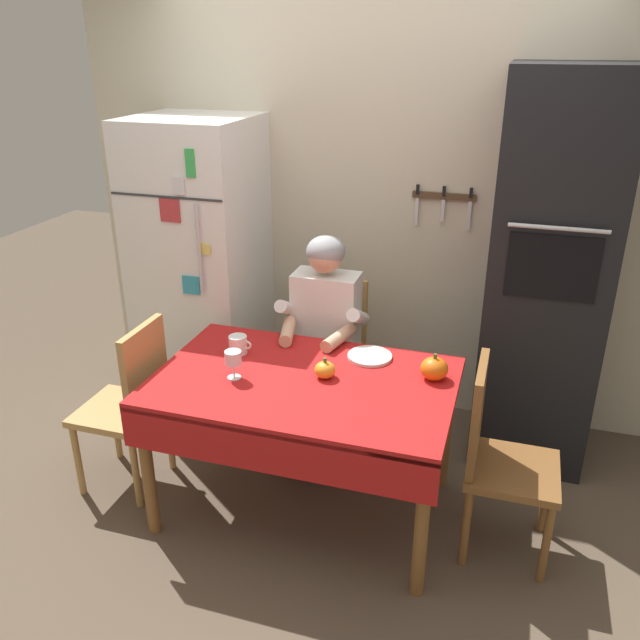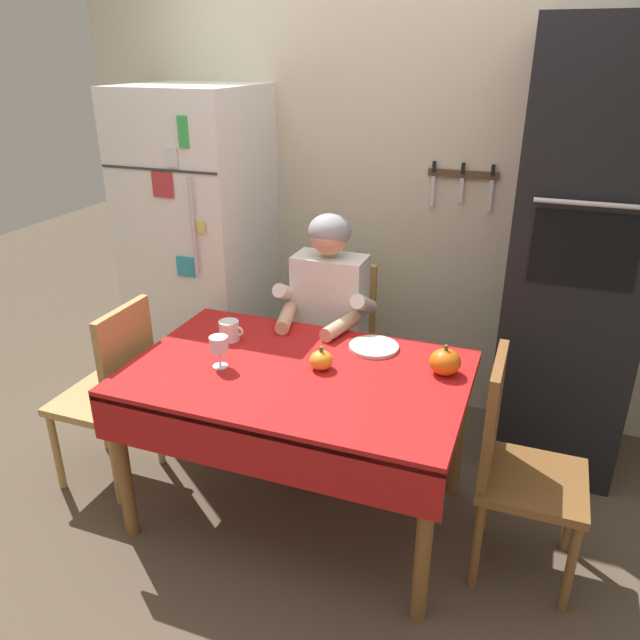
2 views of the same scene
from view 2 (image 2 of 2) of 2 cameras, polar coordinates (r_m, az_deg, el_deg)
ground_plane at (r=2.93m, az=-2.68°, el=-18.37°), size 10.00×10.00×0.00m
back_wall_assembly at (r=3.50m, az=6.56°, el=12.69°), size 3.70×0.13×2.60m
refrigerator at (r=3.63m, az=-10.92°, el=6.29°), size 0.68×0.71×1.80m
wall_oven at (r=3.13m, az=22.73°, el=4.91°), size 0.60×0.64×2.10m
dining_table at (r=2.60m, az=-2.29°, el=-6.48°), size 1.40×0.90×0.74m
chair_behind_person at (r=3.35m, az=1.59°, el=-1.96°), size 0.40×0.40×0.93m
seated_person at (r=3.09m, az=0.49°, el=0.39°), size 0.47×0.55×1.25m
chair_left_side at (r=3.05m, az=-18.57°, el=-6.01°), size 0.40×0.40×0.93m
chair_right_side at (r=2.55m, az=17.57°, el=-12.26°), size 0.40×0.40×0.93m
coffee_mug at (r=2.84m, az=-8.40°, el=-0.98°), size 0.12×0.09×0.09m
wine_glass at (r=2.58m, az=-9.36°, el=-2.34°), size 0.08×0.08×0.14m
pumpkin_large at (r=2.57m, az=11.50°, el=-3.82°), size 0.13×0.13×0.13m
pumpkin_medium at (r=2.56m, az=0.11°, el=-3.74°), size 0.10×0.10×0.10m
serving_tray at (r=2.76m, az=5.01°, el=-2.50°), size 0.22×0.22×0.02m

